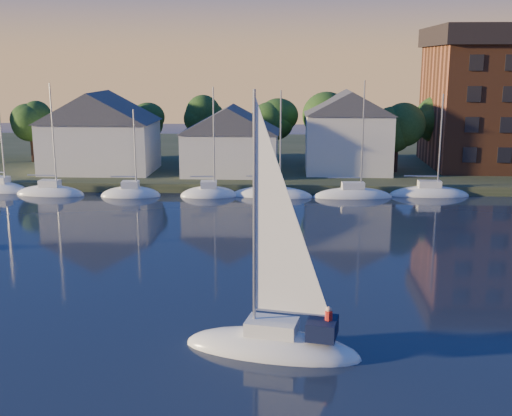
# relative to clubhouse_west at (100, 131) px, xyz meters

# --- Properties ---
(shoreline_land) EXTENTS (160.00, 50.00, 2.00)m
(shoreline_land) POSITION_rel_clubhouse_west_xyz_m (22.00, 17.00, -5.93)
(shoreline_land) COLOR #2E3B22
(shoreline_land) RESTS_ON ground
(wooden_dock) EXTENTS (120.00, 3.00, 1.00)m
(wooden_dock) POSITION_rel_clubhouse_west_xyz_m (22.00, -6.00, -5.93)
(wooden_dock) COLOR brown
(wooden_dock) RESTS_ON ground
(clubhouse_west) EXTENTS (13.65, 9.45, 9.64)m
(clubhouse_west) POSITION_rel_clubhouse_west_xyz_m (0.00, 0.00, 0.00)
(clubhouse_west) COLOR silver
(clubhouse_west) RESTS_ON shoreline_land
(clubhouse_centre) EXTENTS (11.55, 8.40, 8.08)m
(clubhouse_centre) POSITION_rel_clubhouse_west_xyz_m (16.00, -1.00, -0.80)
(clubhouse_centre) COLOR silver
(clubhouse_centre) RESTS_ON shoreline_land
(clubhouse_east) EXTENTS (10.50, 8.40, 9.80)m
(clubhouse_east) POSITION_rel_clubhouse_west_xyz_m (30.00, 1.00, 0.07)
(clubhouse_east) COLOR silver
(clubhouse_east) RESTS_ON shoreline_land
(tree_line) EXTENTS (93.40, 5.40, 8.90)m
(tree_line) POSITION_rel_clubhouse_west_xyz_m (24.00, 5.00, 1.24)
(tree_line) COLOR #39241A
(tree_line) RESTS_ON shoreline_land
(moored_fleet) EXTENTS (63.50, 2.40, 12.05)m
(moored_fleet) POSITION_rel_clubhouse_west_xyz_m (10.00, -9.00, -5.83)
(moored_fleet) COLOR white
(moored_fleet) RESTS_ON ground
(hero_sailboat) EXTENTS (9.35, 4.59, 13.99)m
(hero_sailboat) POSITION_rel_clubhouse_west_xyz_m (22.44, -46.93, -5.35)
(hero_sailboat) COLOR white
(hero_sailboat) RESTS_ON ground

